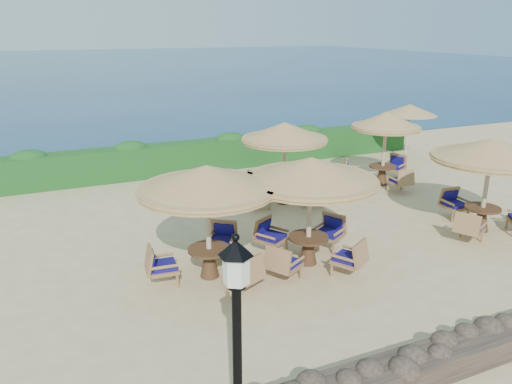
% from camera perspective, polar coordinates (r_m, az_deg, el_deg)
% --- Properties ---
extents(ground, '(120.00, 120.00, 0.00)m').
position_cam_1_polar(ground, '(14.18, 5.77, -4.42)').
color(ground, '#CCB481').
rests_on(ground, ground).
extents(sea, '(160.00, 160.00, 0.00)m').
position_cam_1_polar(sea, '(81.77, -19.77, 13.42)').
color(sea, navy).
rests_on(sea, ground).
extents(hedge, '(18.00, 0.90, 1.20)m').
position_cam_1_polar(hedge, '(20.24, -4.24, 4.37)').
color(hedge, '#154419').
rests_on(hedge, ground).
extents(stone_wall, '(15.00, 0.65, 0.44)m').
position_cam_1_polar(stone_wall, '(9.84, 24.53, -15.70)').
color(stone_wall, brown).
rests_on(stone_wall, ground).
extents(lamp_post, '(0.44, 0.44, 3.31)m').
position_cam_1_polar(lamp_post, '(6.23, -2.12, -20.47)').
color(lamp_post, black).
rests_on(lamp_post, ground).
extents(extra_parasol, '(2.30, 2.30, 2.41)m').
position_cam_1_polar(extra_parasol, '(22.14, 17.15, 8.96)').
color(extra_parasol, '#C6AE8B').
rests_on(extra_parasol, ground).
extents(cafe_set_0, '(3.08, 3.08, 2.65)m').
position_cam_1_polar(cafe_set_0, '(10.92, -5.59, -0.39)').
color(cafe_set_0, '#C6AE8B').
rests_on(cafe_set_0, ground).
extents(cafe_set_1, '(3.16, 3.16, 2.65)m').
position_cam_1_polar(cafe_set_1, '(11.60, 6.22, 0.38)').
color(cafe_set_1, '#C6AE8B').
rests_on(cafe_set_1, ground).
extents(cafe_set_2, '(3.16, 3.16, 2.65)m').
position_cam_1_polar(cafe_set_2, '(14.87, 25.16, 3.05)').
color(cafe_set_2, '#C6AE8B').
rests_on(cafe_set_2, ground).
extents(cafe_set_3, '(2.81, 2.81, 2.65)m').
position_cam_1_polar(cafe_set_3, '(15.82, 3.26, 5.27)').
color(cafe_set_3, '#C6AE8B').
rests_on(cafe_set_3, ground).
extents(cafe_set_4, '(2.77, 2.63, 2.65)m').
position_cam_1_polar(cafe_set_4, '(18.36, 14.56, 6.27)').
color(cafe_set_4, '#C6AE8B').
rests_on(cafe_set_4, ground).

